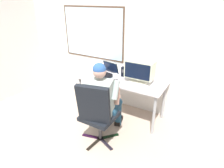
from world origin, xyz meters
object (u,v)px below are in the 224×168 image
office_chair (97,112)px  wine_glass (115,76)px  desk_speaker (124,72)px  laptop (108,71)px  person_seated (103,98)px  desk (121,83)px  crt_monitor (140,70)px  coffee_mug (90,73)px

office_chair → wine_glass: 0.82m
office_chair → desk_speaker: bearing=95.7°
laptop → person_seated: bearing=-64.0°
laptop → wine_glass: laptop is taller
wine_glass → office_chair: bearing=-80.6°
person_seated → laptop: (-0.36, 0.73, 0.14)m
desk → laptop: laptop is taller
desk → office_chair: bearing=-84.2°
laptop → crt_monitor: bearing=-3.0°
office_chair → coffee_mug: bearing=131.5°
desk → coffee_mug: 0.62m
crt_monitor → coffee_mug: 0.96m
office_chair → crt_monitor: crt_monitor is taller
desk → desk_speaker: desk_speaker is taller
wine_glass → coffee_mug: bearing=179.0°
person_seated → laptop: size_ratio=3.21×
wine_glass → laptop: bearing=141.9°
person_seated → crt_monitor: bearing=66.8°
person_seated → coffee_mug: (-0.63, 0.52, 0.12)m
person_seated → laptop: person_seated is taller
person_seated → crt_monitor: 0.82m
desk_speaker → person_seated: bearing=-86.3°
desk → wine_glass: (-0.03, -0.16, 0.18)m
crt_monitor → laptop: 0.68m
crt_monitor → coffee_mug: crt_monitor is taller
wine_glass → crt_monitor: bearing=26.7°
desk_speaker → coffee_mug: desk_speaker is taller
laptop → wine_glass: bearing=-38.1°
office_chair → coffee_mug: 1.06m
crt_monitor → laptop: bearing=177.0°
person_seated → wine_glass: person_seated is taller
coffee_mug → desk: bearing=14.5°
desk → office_chair: size_ratio=1.54×
office_chair → desk: bearing=95.8°
wine_glass → coffee_mug: wine_glass is taller
crt_monitor → coffee_mug: (-0.93, -0.18, -0.18)m
desk_speaker → coffee_mug: size_ratio=1.93×
coffee_mug → laptop: bearing=37.4°
desk_speaker → crt_monitor: bearing=-15.7°
laptop → coffee_mug: size_ratio=4.25×
person_seated → desk_speaker: 0.81m
desk_speaker → coffee_mug: (-0.58, -0.28, -0.04)m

